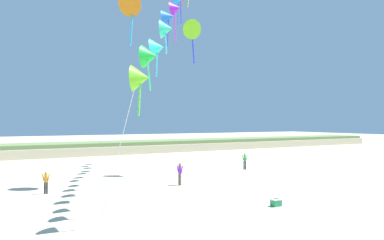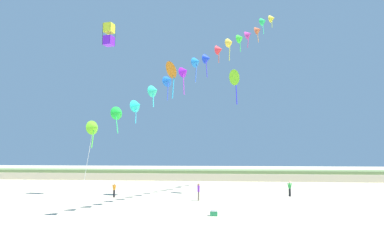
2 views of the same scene
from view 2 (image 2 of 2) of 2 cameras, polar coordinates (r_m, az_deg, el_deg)
name	(u,v)px [view 2 (image 2 of 2)]	position (r m, az deg, el deg)	size (l,w,h in m)	color
ground_plane	(159,229)	(22.80, -5.52, -17.60)	(240.00, 240.00, 0.00)	beige
dune_ridge	(207,175)	(65.21, 2.50, -9.10)	(120.00, 8.15, 1.82)	beige
person_near_left	(199,191)	(35.75, 1.10, -11.68)	(0.34, 0.59, 1.74)	#726656
person_near_right	(114,189)	(39.32, -12.84, -11.15)	(0.53, 0.30, 1.57)	black
person_mid_center	(290,187)	(40.79, 15.96, -10.75)	(0.49, 0.48, 1.72)	black
kite_banner_string	(210,57)	(38.70, 2.98, 10.48)	(18.72, 25.17, 24.96)	#68D023
large_kite_low_lead	(109,35)	(42.15, -13.68, 13.67)	(1.27, 1.27, 2.61)	#7322E5
large_kite_mid_trail	(236,77)	(41.71, 7.38, 7.05)	(1.94, 2.10, 4.34)	#7DE221
large_kite_high_solo	(173,69)	(39.60, -3.11, 8.45)	(2.43, 2.52, 4.48)	#C26810
beach_cooler	(214,213)	(27.19, 3.65, -15.23)	(0.58, 0.41, 0.46)	#23844C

